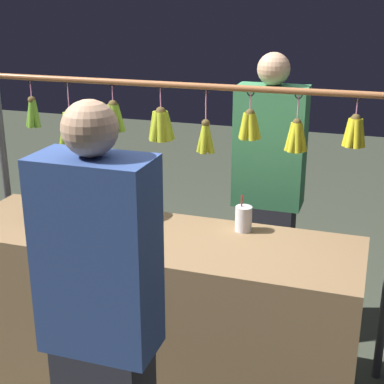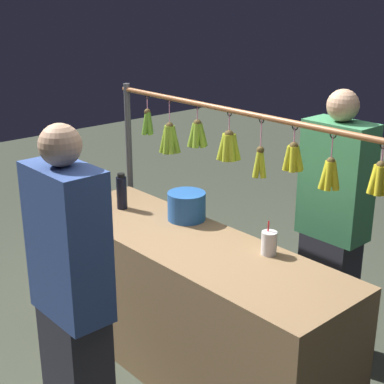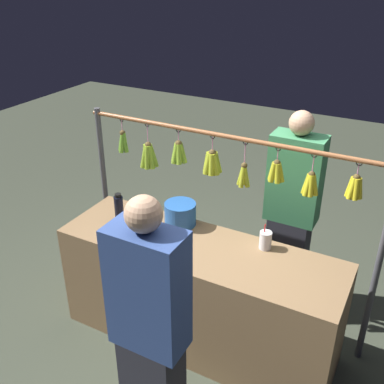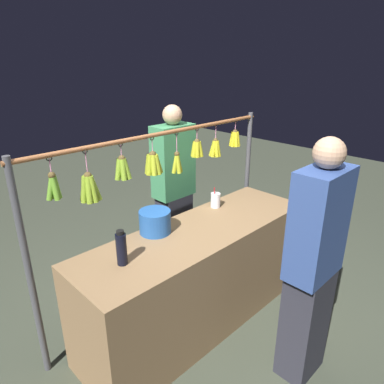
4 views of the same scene
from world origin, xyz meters
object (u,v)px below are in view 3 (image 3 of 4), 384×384
object	(u,v)px
blue_bucket	(180,214)
vendor_person	(291,215)
water_bottle	(119,209)
customer_person	(150,337)
drink_cup	(265,240)

from	to	relation	value
blue_bucket	vendor_person	world-z (taller)	vendor_person
water_bottle	customer_person	world-z (taller)	customer_person
water_bottle	blue_bucket	bearing A→B (deg)	-155.99
water_bottle	vendor_person	world-z (taller)	vendor_person
blue_bucket	drink_cup	xyz separation A→B (m)	(-0.66, 0.00, -0.02)
vendor_person	customer_person	bearing A→B (deg)	80.37
drink_cup	customer_person	size ratio (longest dim) A/B	0.11
blue_bucket	drink_cup	distance (m)	0.66
blue_bucket	customer_person	bearing A→B (deg)	111.38
water_bottle	vendor_person	bearing A→B (deg)	-146.07
vendor_person	customer_person	distance (m)	1.60
blue_bucket	drink_cup	size ratio (longest dim) A/B	1.27
drink_cup	water_bottle	bearing A→B (deg)	9.56
water_bottle	drink_cup	bearing A→B (deg)	-170.44
water_bottle	blue_bucket	xyz separation A→B (m)	(-0.41, -0.18, -0.03)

